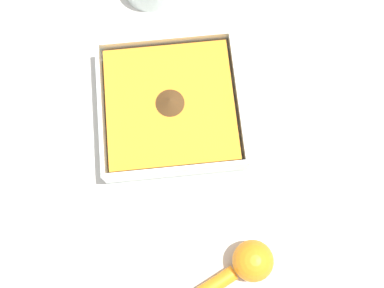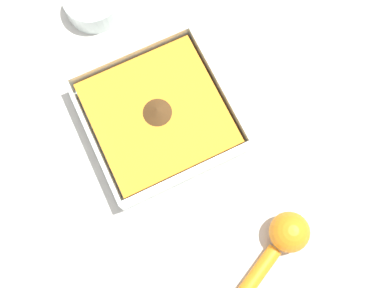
# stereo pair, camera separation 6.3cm
# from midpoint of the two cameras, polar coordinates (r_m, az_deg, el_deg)

# --- Properties ---
(ground_plane) EXTENTS (4.00, 4.00, 0.00)m
(ground_plane) POSITION_cam_midpoint_polar(r_m,az_deg,el_deg) (0.72, 1.23, 2.29)
(ground_plane) COLOR beige
(square_dish) EXTENTS (0.22, 0.22, 0.06)m
(square_dish) POSITION_cam_midpoint_polar(r_m,az_deg,el_deg) (0.70, -0.21, 4.24)
(square_dish) COLOR silver
(square_dish) RESTS_ON ground_plane
(lemon_squeezer) EXTENTS (0.10, 0.15, 0.06)m
(lemon_squeezer) POSITION_cam_midpoint_polar(r_m,az_deg,el_deg) (0.66, 9.34, -15.61)
(lemon_squeezer) COLOR orange
(lemon_squeezer) RESTS_ON ground_plane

